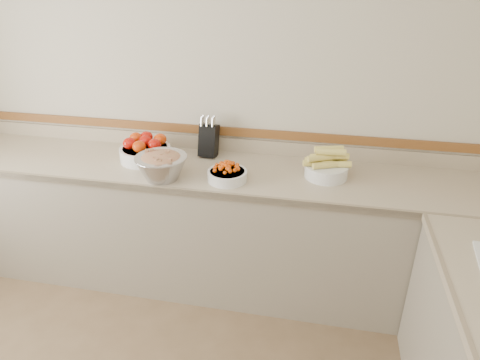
% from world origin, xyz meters
% --- Properties ---
extents(back_wall, '(4.00, 0.00, 4.00)m').
position_xyz_m(back_wall, '(0.00, 2.00, 1.30)').
color(back_wall, beige).
rests_on(back_wall, ground_plane).
extents(counter_back, '(4.00, 0.65, 1.08)m').
position_xyz_m(counter_back, '(0.00, 1.68, 0.45)').
color(counter_back, tan).
rests_on(counter_back, ground_plane).
extents(knife_block, '(0.13, 0.16, 0.29)m').
position_xyz_m(knife_block, '(0.02, 1.89, 1.02)').
color(knife_block, black).
rests_on(knife_block, counter_back).
extents(tomato_bowl, '(0.34, 0.34, 0.17)m').
position_xyz_m(tomato_bowl, '(-0.38, 1.73, 0.97)').
color(tomato_bowl, white).
rests_on(tomato_bowl, counter_back).
extents(cherry_tomato_bowl, '(0.25, 0.25, 0.13)m').
position_xyz_m(cherry_tomato_bowl, '(0.23, 1.53, 0.95)').
color(cherry_tomato_bowl, white).
rests_on(cherry_tomato_bowl, counter_back).
extents(corn_bowl, '(0.30, 0.27, 0.20)m').
position_xyz_m(corn_bowl, '(0.83, 1.70, 0.97)').
color(corn_bowl, white).
rests_on(corn_bowl, counter_back).
extents(rhubarb_bowl, '(0.32, 0.32, 0.18)m').
position_xyz_m(rhubarb_bowl, '(-0.17, 1.47, 0.99)').
color(rhubarb_bowl, '#B2B2BA').
rests_on(rhubarb_bowl, counter_back).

